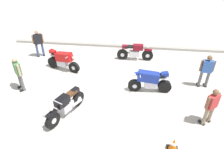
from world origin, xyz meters
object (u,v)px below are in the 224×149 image
Objects in this scene: person_in_red_shirt at (211,105)px; person_in_black_shirt at (38,42)px; traffic_cone at (174,145)px; motorcycle_black_cruiser at (66,105)px; person_in_blue_shirt at (206,70)px; motorcycle_red_sportbike at (63,60)px; motorcycle_maroon_cruiser at (135,52)px; person_in_green_shirt at (18,72)px; motorcycle_blue_sportbike at (150,81)px.

person_in_black_shirt is at bearing 25.22° from person_in_red_shirt.
person_in_red_shirt is 2.06m from traffic_cone.
person_in_blue_shirt is (5.79, 2.63, 0.42)m from motorcycle_black_cruiser.
traffic_cone is (5.16, -4.52, -0.33)m from motorcycle_red_sportbike.
motorcycle_black_cruiser is at bearing 55.44° from person_in_red_shirt.
person_in_green_shirt reaches higher than motorcycle_maroon_cruiser.
motorcycle_red_sportbike reaches higher than motorcycle_black_cruiser.
person_in_blue_shirt is 8.49m from person_in_green_shirt.
person_in_blue_shirt is at bearing -168.55° from motorcycle_blue_sportbike.
motorcycle_blue_sportbike is 0.94× the size of motorcycle_maroon_cruiser.
person_in_red_shirt is 0.96× the size of person_in_black_shirt.
person_in_black_shirt reaches higher than motorcycle_black_cruiser.
person_in_blue_shirt is 1.01× the size of person_in_black_shirt.
person_in_blue_shirt reaches higher than person_in_black_shirt.
motorcycle_maroon_cruiser is 4.01m from person_in_blue_shirt.
motorcycle_maroon_cruiser is (2.53, 4.92, 0.00)m from motorcycle_black_cruiser.
traffic_cone is at bearing -23.19° from motorcycle_red_sportbike.
motorcycle_blue_sportbike is at bearing 140.62° from person_in_green_shirt.
person_in_green_shirt is at bearing 97.64° from person_in_blue_shirt.
motorcycle_red_sportbike is 0.91× the size of motorcycle_maroon_cruiser.
person_in_black_shirt is at bearing 76.38° from person_in_blue_shirt.
person_in_red_shirt reaches higher than motorcycle_black_cruiser.
motorcycle_black_cruiser is (1.22, -3.34, -0.07)m from motorcycle_red_sportbike.
motorcycle_red_sportbike is 1.22× the size of person_in_red_shirt.
motorcycle_black_cruiser is at bearing 27.24° from motorcycle_blue_sportbike.
motorcycle_blue_sportbike is at bearing 13.31° from person_in_red_shirt.
motorcycle_blue_sportbike is 1.24× the size of person_in_red_shirt.
motorcycle_black_cruiser is 1.19× the size of person_in_black_shirt.
motorcycle_blue_sportbike is at bearing -78.31° from motorcycle_maroon_cruiser.
motorcycle_maroon_cruiser reaches higher than traffic_cone.
motorcycle_red_sportbike reaches higher than motorcycle_maroon_cruiser.
motorcycle_maroon_cruiser is (3.75, 1.57, -0.07)m from motorcycle_red_sportbike.
motorcycle_maroon_cruiser is at bearing -5.89° from person_in_red_shirt.
person_in_blue_shirt reaches higher than motorcycle_blue_sportbike.
motorcycle_red_sportbike is (-4.48, 1.40, 0.00)m from motorcycle_blue_sportbike.
motorcycle_red_sportbike is at bearing -135.79° from motorcycle_black_cruiser.
person_in_blue_shirt is at bearing 138.56° from motorcycle_black_cruiser.
traffic_cone is at bearing 97.73° from person_in_red_shirt.
motorcycle_black_cruiser is 5.66m from person_in_black_shirt.
person_in_red_shirt is 0.95× the size of person_in_green_shirt.
motorcycle_maroon_cruiser is 6.22m from person_in_green_shirt.
person_in_green_shirt reaches higher than motorcycle_black_cruiser.
person_in_red_shirt is 2.97× the size of traffic_cone.
person_in_green_shirt reaches higher than motorcycle_blue_sportbike.
person_in_black_shirt is (-8.91, 2.08, -0.01)m from person_in_blue_shirt.
person_in_green_shirt is at bearing -148.00° from motorcycle_maroon_cruiser.
person_in_green_shirt is (-5.87, -0.52, 0.35)m from motorcycle_blue_sportbike.
motorcycle_maroon_cruiser is 3.95× the size of traffic_cone.
person_in_black_shirt is (-0.51, 3.28, -0.01)m from person_in_green_shirt.
person_in_blue_shirt is 3.12× the size of traffic_cone.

